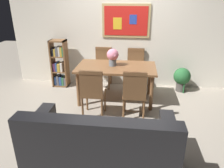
{
  "coord_description": "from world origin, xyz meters",
  "views": [
    {
      "loc": [
        0.33,
        -3.65,
        2.02
      ],
      "look_at": [
        -0.06,
        -0.37,
        0.65
      ],
      "focal_mm": 34.33,
      "sensor_mm": 36.0,
      "label": 1
    }
  ],
  "objects_px": {
    "bookshelf": "(60,65)",
    "dining_chair_near_left": "(93,90)",
    "potted_ivy": "(182,78)",
    "leather_couch": "(100,146)",
    "dining_chair_near_right": "(135,91)",
    "dining_chair_far_left": "(103,64)",
    "dining_table": "(116,71)",
    "dining_chair_far_right": "(135,65)",
    "flower_vase": "(113,56)"
  },
  "relations": [
    {
      "from": "dining_table",
      "to": "dining_chair_far_left",
      "type": "height_order",
      "value": "dining_chair_far_left"
    },
    {
      "from": "leather_couch",
      "to": "bookshelf",
      "type": "xyz_separation_m",
      "value": [
        -1.39,
        2.53,
        0.2
      ]
    },
    {
      "from": "dining_table",
      "to": "dining_chair_near_right",
      "type": "distance_m",
      "value": 0.82
    },
    {
      "from": "dining_chair_far_right",
      "to": "dining_chair_far_left",
      "type": "bearing_deg",
      "value": 177.65
    },
    {
      "from": "bookshelf",
      "to": "flower_vase",
      "type": "relative_size",
      "value": 3.24
    },
    {
      "from": "dining_chair_far_right",
      "to": "leather_couch",
      "type": "xyz_separation_m",
      "value": [
        -0.37,
        -2.63,
        -0.23
      ]
    },
    {
      "from": "dining_chair_far_right",
      "to": "potted_ivy",
      "type": "xyz_separation_m",
      "value": [
        1.05,
        -0.11,
        -0.22
      ]
    },
    {
      "from": "dining_chair_near_right",
      "to": "dining_chair_near_left",
      "type": "bearing_deg",
      "value": -177.75
    },
    {
      "from": "dining_chair_far_left",
      "to": "dining_chair_near_left",
      "type": "bearing_deg",
      "value": -87.85
    },
    {
      "from": "dining_table",
      "to": "dining_chair_near_left",
      "type": "height_order",
      "value": "dining_chair_near_left"
    },
    {
      "from": "dining_chair_near_left",
      "to": "potted_ivy",
      "type": "distance_m",
      "value": 2.23
    },
    {
      "from": "dining_chair_near_left",
      "to": "bookshelf",
      "type": "bearing_deg",
      "value": 127.83
    },
    {
      "from": "leather_couch",
      "to": "bookshelf",
      "type": "distance_m",
      "value": 2.89
    },
    {
      "from": "dining_chair_far_right",
      "to": "dining_chair_far_left",
      "type": "height_order",
      "value": "same"
    },
    {
      "from": "dining_chair_far_right",
      "to": "bookshelf",
      "type": "bearing_deg",
      "value": -176.53
    },
    {
      "from": "leather_couch",
      "to": "flower_vase",
      "type": "bearing_deg",
      "value": 92.14
    },
    {
      "from": "dining_chair_near_left",
      "to": "bookshelf",
      "type": "distance_m",
      "value": 1.73
    },
    {
      "from": "dining_chair_near_right",
      "to": "flower_vase",
      "type": "xyz_separation_m",
      "value": [
        -0.46,
        0.76,
        0.39
      ]
    },
    {
      "from": "dining_chair_far_right",
      "to": "flower_vase",
      "type": "bearing_deg",
      "value": -122.92
    },
    {
      "from": "potted_ivy",
      "to": "dining_chair_near_right",
      "type": "bearing_deg",
      "value": -127.71
    },
    {
      "from": "dining_chair_near_right",
      "to": "dining_chair_far_right",
      "type": "height_order",
      "value": "same"
    },
    {
      "from": "dining_table",
      "to": "flower_vase",
      "type": "height_order",
      "value": "flower_vase"
    },
    {
      "from": "dining_table",
      "to": "dining_chair_near_right",
      "type": "xyz_separation_m",
      "value": [
        0.38,
        -0.72,
        -0.1
      ]
    },
    {
      "from": "dining_chair_near_left",
      "to": "dining_chair_far_left",
      "type": "bearing_deg",
      "value": 92.15
    },
    {
      "from": "dining_chair_far_right",
      "to": "flower_vase",
      "type": "height_order",
      "value": "flower_vase"
    },
    {
      "from": "bookshelf",
      "to": "potted_ivy",
      "type": "height_order",
      "value": "bookshelf"
    },
    {
      "from": "potted_ivy",
      "to": "leather_couch",
      "type": "bearing_deg",
      "value": -119.33
    },
    {
      "from": "flower_vase",
      "to": "dining_chair_near_right",
      "type": "bearing_deg",
      "value": -59.06
    },
    {
      "from": "dining_chair_far_left",
      "to": "flower_vase",
      "type": "height_order",
      "value": "flower_vase"
    },
    {
      "from": "dining_chair_near_left",
      "to": "dining_chair_far_right",
      "type": "xyz_separation_m",
      "value": [
        0.7,
        1.48,
        0.0
      ]
    },
    {
      "from": "dining_table",
      "to": "leather_couch",
      "type": "bearing_deg",
      "value": -90.02
    },
    {
      "from": "dining_chair_far_left",
      "to": "leather_couch",
      "type": "relative_size",
      "value": 0.51
    },
    {
      "from": "dining_table",
      "to": "dining_chair_far_left",
      "type": "xyz_separation_m",
      "value": [
        -0.38,
        0.76,
        -0.1
      ]
    },
    {
      "from": "dining_table",
      "to": "dining_chair_near_left",
      "type": "relative_size",
      "value": 1.7
    },
    {
      "from": "bookshelf",
      "to": "potted_ivy",
      "type": "relative_size",
      "value": 1.87
    },
    {
      "from": "dining_chair_near_right",
      "to": "dining_chair_far_left",
      "type": "xyz_separation_m",
      "value": [
        -0.77,
        1.48,
        0.0
      ]
    },
    {
      "from": "dining_table",
      "to": "potted_ivy",
      "type": "relative_size",
      "value": 2.64
    },
    {
      "from": "dining_chair_near_left",
      "to": "flower_vase",
      "type": "relative_size",
      "value": 2.69
    },
    {
      "from": "dining_chair_far_right",
      "to": "leather_couch",
      "type": "height_order",
      "value": "dining_chair_far_right"
    },
    {
      "from": "dining_chair_near_right",
      "to": "flower_vase",
      "type": "distance_m",
      "value": 0.97
    },
    {
      "from": "bookshelf",
      "to": "potted_ivy",
      "type": "bearing_deg",
      "value": -0.03
    },
    {
      "from": "potted_ivy",
      "to": "flower_vase",
      "type": "xyz_separation_m",
      "value": [
        -1.49,
        -0.58,
        0.61
      ]
    },
    {
      "from": "dining_table",
      "to": "leather_couch",
      "type": "relative_size",
      "value": 0.86
    },
    {
      "from": "dining_chair_near_right",
      "to": "dining_chair_far_left",
      "type": "relative_size",
      "value": 1.0
    },
    {
      "from": "dining_chair_near_right",
      "to": "dining_chair_far_right",
      "type": "relative_size",
      "value": 1.0
    },
    {
      "from": "bookshelf",
      "to": "dining_chair_near_left",
      "type": "bearing_deg",
      "value": -52.17
    },
    {
      "from": "dining_chair_far_right",
      "to": "flower_vase",
      "type": "distance_m",
      "value": 0.91
    },
    {
      "from": "bookshelf",
      "to": "dining_chair_far_left",
      "type": "bearing_deg",
      "value": 7.8
    },
    {
      "from": "dining_table",
      "to": "dining_chair_near_left",
      "type": "distance_m",
      "value": 0.83
    },
    {
      "from": "dining_chair_far_right",
      "to": "dining_chair_far_left",
      "type": "xyz_separation_m",
      "value": [
        -0.76,
        0.03,
        0.0
      ]
    }
  ]
}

